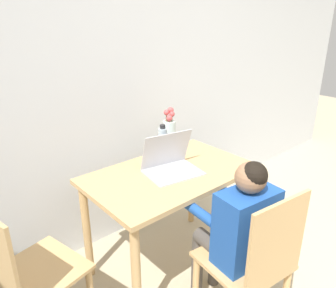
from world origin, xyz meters
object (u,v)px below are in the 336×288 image
(chair_occupied, at_px, (253,263))
(chair_spare, at_px, (25,275))
(laptop, at_px, (170,163))
(flower_vase, at_px, (169,135))
(water_bottle, at_px, (163,144))
(person_seated, at_px, (238,225))

(chair_occupied, distance_m, chair_spare, 1.13)
(chair_occupied, distance_m, laptop, 0.74)
(chair_spare, relative_size, laptop, 2.37)
(chair_occupied, height_order, chair_spare, same)
(chair_occupied, xyz_separation_m, chair_spare, (-0.90, 0.67, 0.00))
(flower_vase, xyz_separation_m, water_bottle, (-0.10, -0.06, -0.03))
(chair_occupied, height_order, water_bottle, water_bottle)
(chair_spare, height_order, water_bottle, water_bottle)
(chair_spare, bearing_deg, person_seated, -133.68)
(chair_occupied, relative_size, laptop, 2.37)
(person_seated, bearing_deg, laptop, -84.67)
(person_seated, height_order, laptop, person_seated)
(chair_spare, height_order, flower_vase, flower_vase)
(person_seated, height_order, flower_vase, flower_vase)
(chair_spare, bearing_deg, laptop, -102.93)
(chair_occupied, bearing_deg, laptop, -85.65)
(person_seated, xyz_separation_m, flower_vase, (0.18, 0.75, 0.25))
(flower_vase, distance_m, water_bottle, 0.12)
(water_bottle, bearing_deg, person_seated, -96.47)
(laptop, bearing_deg, water_bottle, 76.86)
(person_seated, xyz_separation_m, water_bottle, (0.08, 0.70, 0.22))
(person_seated, distance_m, water_bottle, 0.74)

